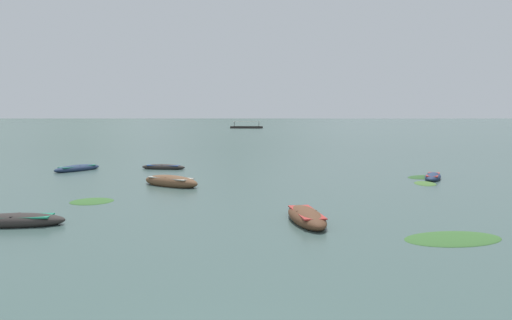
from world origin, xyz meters
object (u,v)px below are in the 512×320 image
at_px(rowboat_2, 306,217).
at_px(rowboat_5, 433,177).
at_px(rowboat_3, 15,221).
at_px(ferry_0, 247,127).
at_px(rowboat_6, 171,182).
at_px(rowboat_1, 77,168).
at_px(rowboat_4, 163,167).

distance_m(rowboat_2, rowboat_5, 15.18).
xyz_separation_m(rowboat_2, rowboat_5, (9.30, 11.99, -0.04)).
distance_m(rowboat_2, rowboat_3, 10.71).
bearing_deg(ferry_0, rowboat_6, -90.46).
xyz_separation_m(rowboat_5, ferry_0, (-15.09, 127.78, 0.29)).
bearing_deg(rowboat_3, rowboat_1, 104.60).
height_order(rowboat_3, rowboat_5, rowboat_3).
xyz_separation_m(rowboat_4, rowboat_5, (18.31, -5.54, 0.00)).
bearing_deg(rowboat_1, rowboat_5, -10.35).
height_order(rowboat_5, ferry_0, ferry_0).
relative_size(rowboat_6, ferry_0, 0.36).
xyz_separation_m(rowboat_4, ferry_0, (3.22, 122.24, 0.30)).
bearing_deg(rowboat_3, rowboat_4, 84.70).
height_order(rowboat_2, rowboat_4, rowboat_2).
distance_m(rowboat_2, rowboat_4, 19.71).
xyz_separation_m(rowboat_1, rowboat_4, (6.12, 1.08, -0.02)).
relative_size(rowboat_1, rowboat_2, 1.02).
distance_m(rowboat_2, rowboat_6, 11.41).
bearing_deg(rowboat_6, rowboat_2, -53.09).
height_order(rowboat_2, ferry_0, ferry_0).
bearing_deg(rowboat_2, rowboat_3, -176.86).
bearing_deg(rowboat_6, rowboat_1, 138.49).
bearing_deg(rowboat_1, ferry_0, 85.67).
relative_size(rowboat_2, rowboat_3, 1.02).
bearing_deg(rowboat_5, rowboat_2, -127.78).
height_order(rowboat_1, rowboat_6, rowboat_6).
relative_size(rowboat_2, rowboat_4, 1.06).
bearing_deg(rowboat_5, rowboat_3, -147.82).
bearing_deg(rowboat_2, rowboat_4, 117.22).
relative_size(rowboat_4, rowboat_6, 0.88).
bearing_deg(rowboat_5, rowboat_6, -169.91).
distance_m(rowboat_3, rowboat_4, 18.20).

